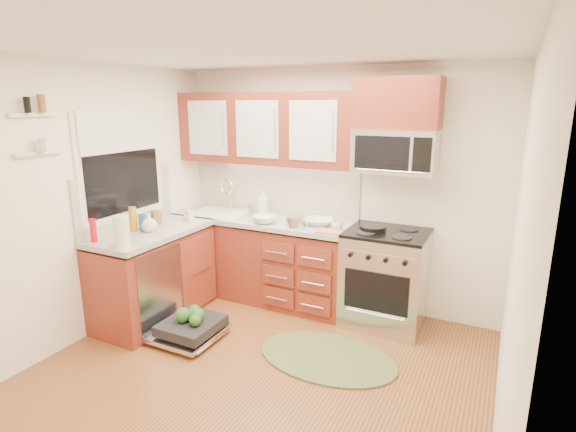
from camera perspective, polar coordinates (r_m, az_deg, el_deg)
The scene contains 38 objects.
floor at distance 3.81m, azimuth -4.71°, elevation -20.05°, with size 3.50×3.50×0.00m, color brown.
ceiling at distance 3.17m, azimuth -5.68°, elevation 20.64°, with size 3.50×3.50×0.00m, color white.
wall_back at distance 4.81m, azimuth 5.81°, elevation 3.43°, with size 3.50×0.04×2.50m, color white.
wall_front at distance 2.10m, azimuth -31.67°, elevation -13.08°, with size 3.50×0.04×2.50m, color white.
wall_left at distance 4.43m, azimuth -24.85°, elevation 1.25°, with size 0.04×3.50×2.50m, color white.
wall_right at distance 2.82m, azimuth 26.94°, elevation -5.76°, with size 0.04×3.50×2.50m, color white.
base_cabinet_back at distance 5.07m, azimuth -3.37°, elevation -5.65°, with size 2.05×0.60×0.85m, color maroon.
base_cabinet_left at distance 4.78m, azimuth -16.64°, elevation -7.47°, with size 0.60×1.25×0.85m, color maroon.
countertop_back at distance 4.92m, azimuth -3.51°, elevation -0.47°, with size 2.07×0.64×0.05m, color #B8B1A9.
countertop_left at distance 4.63m, azimuth -16.96°, elevation -2.01°, with size 0.64×1.27×0.05m, color #B8B1A9.
backsplash_back at distance 5.10m, azimuth -1.91°, elevation 3.65°, with size 2.05×0.02×0.57m, color beige.
backsplash_left at distance 4.76m, azimuth -19.82°, elevation 2.05°, with size 0.02×1.25×0.57m, color beige.
upper_cabinets at distance 4.89m, azimuth -2.88°, elevation 11.03°, with size 2.05×0.35×0.75m, color maroon, non-canonical shape.
cabinet_over_mw at distance 4.37m, azimuth 13.87°, elevation 13.71°, with size 0.76×0.35×0.47m, color maroon.
range at distance 4.54m, azimuth 12.22°, elevation -7.69°, with size 0.76×0.64×0.95m, color silver, non-canonical shape.
microwave at distance 4.36m, azimuth 13.46°, elevation 8.00°, with size 0.76×0.38×0.40m, color silver, non-canonical shape.
sink at distance 5.20m, azimuth -8.62°, elevation -0.93°, with size 0.62×0.50×0.26m, color white, non-canonical shape.
dishwasher at distance 4.40m, azimuth -12.57°, elevation -13.80°, with size 0.70×0.60×0.20m, color silver, non-canonical shape.
window at distance 4.69m, azimuth -20.38°, elevation 6.06°, with size 0.03×1.05×1.05m, color white, non-canonical shape.
window_blind at distance 4.64m, azimuth -20.52°, elevation 10.08°, with size 0.02×0.96×0.40m, color white.
shelf_upper at distance 4.11m, azimuth -29.58°, elevation 11.13°, with size 0.04×0.40×0.03m, color white.
shelf_lower at distance 4.12m, azimuth -29.08°, elevation 6.99°, with size 0.04×0.40×0.03m, color white.
rug at distance 4.07m, azimuth 4.98°, elevation -17.45°, with size 1.22×0.79×0.02m, color #576037, non-canonical shape.
skillet at distance 4.38m, azimuth 10.73°, elevation -1.53°, with size 0.25×0.25×0.05m, color black.
stock_pot at distance 4.50m, azimuth 0.98°, elevation -0.73°, with size 0.20×0.20×0.12m, color silver.
cutting_board at distance 4.34m, azimuth 5.44°, elevation -2.02°, with size 0.27×0.17×0.02m, color #A3794A.
canister at distance 4.93m, azimuth -4.66°, elevation 0.74°, with size 0.09×0.09×0.15m, color silver.
paper_towel_roll at distance 4.09m, azimuth -20.38°, elevation -1.93°, with size 0.13×0.13×0.29m, color white.
mustard_bottle at distance 4.63m, azimuth -19.08°, elevation -0.34°, with size 0.07×0.07×0.24m, color orange.
red_bottle at distance 4.38m, azimuth -23.49°, elevation -1.68°, with size 0.06×0.06×0.22m, color red.
wooden_box at distance 4.84m, azimuth -16.59°, elevation -0.18°, with size 0.13×0.09×0.13m, color brown.
blue_carton at distance 4.59m, azimuth -17.77°, elevation -0.80°, with size 0.10×0.06×0.17m, color teal.
bowl_a at distance 4.60m, azimuth 4.05°, elevation -0.76°, with size 0.28×0.28×0.07m, color #999999.
bowl_b at distance 4.67m, azimuth -3.03°, elevation -0.43°, with size 0.26×0.26×0.08m, color #999999.
cup at distance 4.44m, azimuth 6.27°, elevation -1.21°, with size 0.11×0.11×0.09m, color #999999.
soap_bottle_a at distance 4.92m, azimuth -3.26°, elevation 1.71°, with size 0.12×0.12×0.31m, color #999999.
soap_bottle_b at distance 4.84m, azimuth -12.48°, elevation 0.30°, with size 0.08×0.08×0.17m, color #999999.
soap_bottle_c at distance 4.54m, azimuth -17.24°, elevation -0.77°, with size 0.15×0.15×0.19m, color #999999.
Camera 1 is at (1.66, -2.68, 2.14)m, focal length 28.00 mm.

